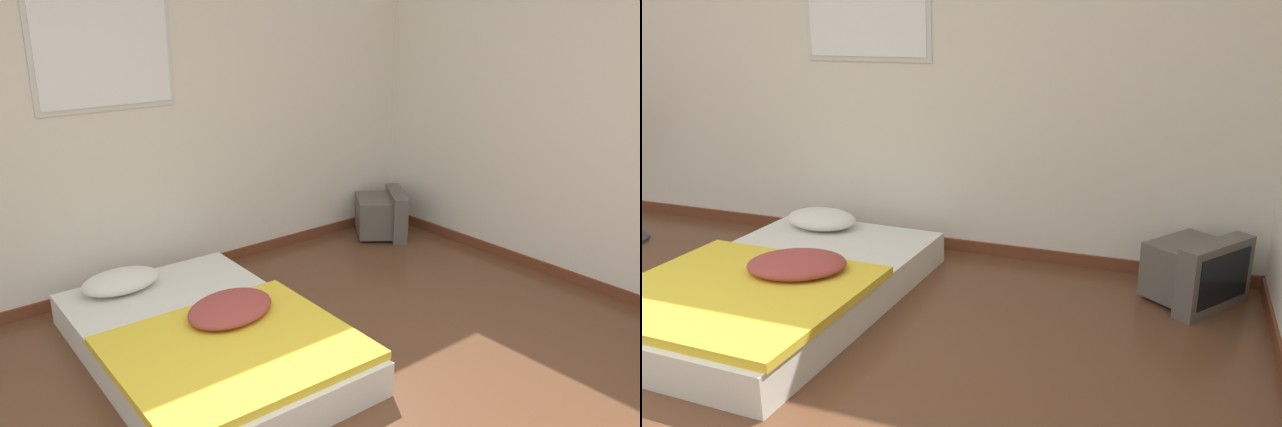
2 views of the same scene
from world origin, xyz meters
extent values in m
cube|color=silver|center=(0.00, 2.82, 1.30)|extent=(7.90, 0.06, 2.60)
cube|color=brown|center=(0.00, 2.78, 0.04)|extent=(7.90, 0.02, 0.09)
cube|color=silver|center=(0.01, 1.59, 0.10)|extent=(1.31, 2.02, 0.21)
ellipsoid|color=silver|center=(-0.19, 2.36, 0.28)|extent=(0.53, 0.35, 0.14)
cube|color=yellow|center=(0.00, 1.21, 0.23)|extent=(1.32, 1.18, 0.05)
ellipsoid|color=#993D38|center=(0.17, 1.53, 0.30)|extent=(0.67, 0.57, 0.11)
cube|color=#56514C|center=(2.26, 2.50, 0.19)|extent=(0.51, 0.54, 0.34)
cube|color=#56514C|center=(2.43, 2.37, 0.21)|extent=(0.43, 0.53, 0.42)
cube|color=black|center=(2.48, 2.33, 0.22)|extent=(0.27, 0.38, 0.30)
camera|label=1|loc=(-1.52, -1.46, 2.05)|focal=35.00mm
camera|label=2|loc=(2.18, -1.27, 1.64)|focal=35.00mm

